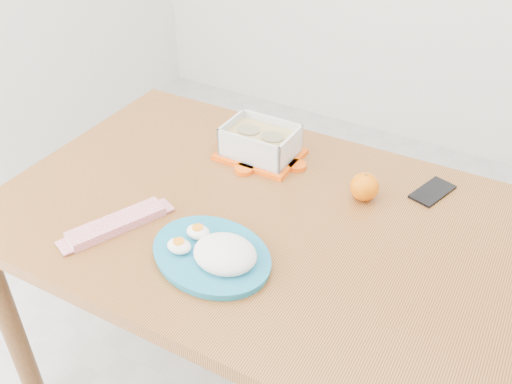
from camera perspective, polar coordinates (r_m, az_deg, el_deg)
The scene contains 7 objects.
ground at distance 2.01m, azimuth 3.81°, elevation -18.55°, with size 3.50×3.50×0.00m, color #B7B7B2.
dining_table at distance 1.49m, azimuth 0.00°, elevation -4.62°, with size 1.32×0.90×0.75m.
food_container at distance 1.62m, azimuth 0.42°, elevation 4.99°, with size 0.23×0.17×0.10m.
orange_fruit at distance 1.48m, azimuth 10.79°, elevation 0.51°, with size 0.07×0.07×0.07m, color orange.
rice_plate at distance 1.28m, azimuth -4.08°, elevation -6.03°, with size 0.35×0.35×0.08m.
candy_bar at distance 1.42m, azimuth -13.76°, elevation -3.09°, with size 0.24×0.06×0.02m, color red.
smartphone at distance 1.57m, azimuth 17.23°, elevation 0.03°, with size 0.07×0.13×0.01m, color black.
Camera 1 is at (0.47, -1.07, 1.63)m, focal length 40.00 mm.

